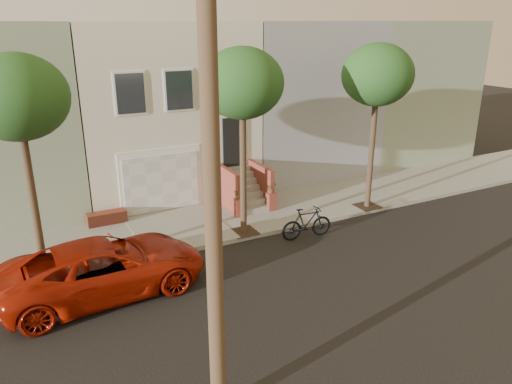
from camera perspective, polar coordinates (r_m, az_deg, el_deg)
ground at (r=13.81m, az=2.00°, el=-11.93°), size 90.00×90.00×0.00m
sidewalk at (r=18.11m, az=-6.32°, el=-3.81°), size 40.00×3.70×0.15m
house_row at (r=22.50m, az=-12.17°, el=9.96°), size 33.10×11.70×7.00m
tree_left at (r=14.28m, az=-26.16°, el=9.73°), size 2.70×2.57×6.30m
tree_mid at (r=15.83m, az=-1.60°, el=12.43°), size 2.70×2.57×6.30m
tree_right at (r=18.87m, az=14.01°, el=13.02°), size 2.70×2.57×6.30m
pickup_truck at (r=14.18m, az=-17.27°, el=-8.43°), size 5.67×2.87×1.54m
motorcycle at (r=16.98m, az=5.94°, el=-3.63°), size 1.92×0.71×1.13m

